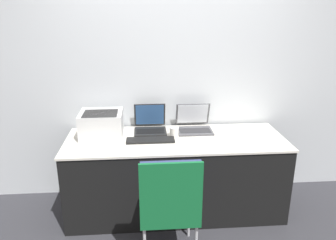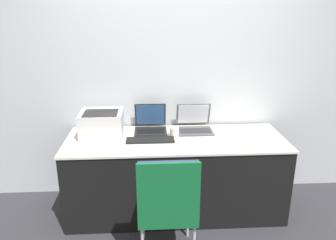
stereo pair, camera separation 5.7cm
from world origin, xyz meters
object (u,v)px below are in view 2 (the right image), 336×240
object	(u,v)px
chair	(168,201)
laptop_right	(194,125)
external_keyboard	(150,140)
coffee_cup	(174,132)
printer	(102,123)
laptop_left	(151,125)

from	to	relation	value
chair	laptop_right	bearing A→B (deg)	71.58
external_keyboard	coffee_cup	size ratio (longest dim) A/B	4.82
printer	coffee_cup	bearing A→B (deg)	-5.76
printer	chair	world-z (taller)	printer
laptop_left	chair	size ratio (longest dim) A/B	0.34
printer	external_keyboard	size ratio (longest dim) A/B	0.90
laptop_left	coffee_cup	distance (m)	0.30
laptop_left	external_keyboard	size ratio (longest dim) A/B	0.71
external_keyboard	laptop_left	bearing A→B (deg)	88.87
laptop_left	coffee_cup	size ratio (longest dim) A/B	3.41
printer	chair	distance (m)	1.14
printer	chair	size ratio (longest dim) A/B	0.43
laptop_right	coffee_cup	size ratio (longest dim) A/B	3.74
laptop_right	coffee_cup	distance (m)	0.28
laptop_left	external_keyboard	xyz separation A→B (m)	(-0.01, -0.29, -0.05)
coffee_cup	chair	world-z (taller)	chair
laptop_left	laptop_right	world-z (taller)	laptop_left
laptop_left	laptop_right	distance (m)	0.45
coffee_cup	external_keyboard	bearing A→B (deg)	-156.31
external_keyboard	coffee_cup	xyz separation A→B (m)	(0.24, 0.10, 0.04)
laptop_left	laptop_right	bearing A→B (deg)	-1.45
external_keyboard	coffee_cup	distance (m)	0.26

